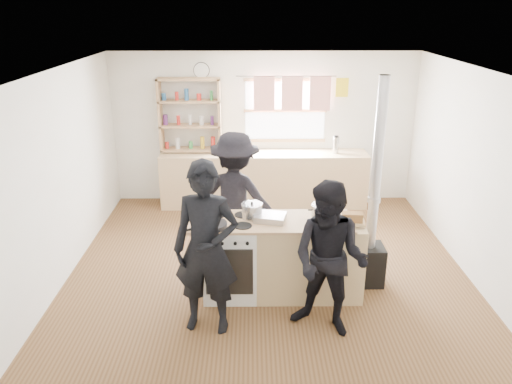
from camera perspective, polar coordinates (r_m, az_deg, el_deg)
ground at (r=6.50m, az=1.34°, el=-8.83°), size 5.00×5.00×0.01m
back_counter at (r=8.34m, az=0.90°, el=1.48°), size 3.40×0.55×0.90m
shelving_unit at (r=8.22m, az=-7.56°, el=8.73°), size 1.00×0.28×1.20m
thermos at (r=8.27m, az=9.11°, el=5.32°), size 0.10×0.10×0.27m
cooking_island at (r=5.80m, az=2.99°, el=-7.45°), size 1.97×0.64×0.93m
skillet_greens at (r=5.43m, az=-5.01°, el=-3.74°), size 0.43×0.43×0.05m
roast_tray at (r=5.57m, az=1.64°, el=-2.89°), size 0.38×0.32×0.07m
stockpot_stove at (r=5.62m, az=-0.47°, el=-2.15°), size 0.24×0.24×0.19m
stockpot_counter at (r=5.62m, az=7.70°, el=-2.30°), size 0.27×0.27×0.20m
bread_board at (r=5.60m, az=10.94°, el=-3.02°), size 0.30×0.23×0.12m
flue_heater at (r=6.06m, az=12.99°, el=-4.69°), size 0.35×0.35×2.50m
person_near_left at (r=5.02m, az=-5.72°, el=-6.51°), size 0.72×0.53×1.82m
person_near_right at (r=5.05m, az=8.43°, el=-7.72°), size 0.99×0.91×1.63m
person_far at (r=6.42m, az=-2.37°, el=-0.65°), size 1.24×0.92×1.72m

